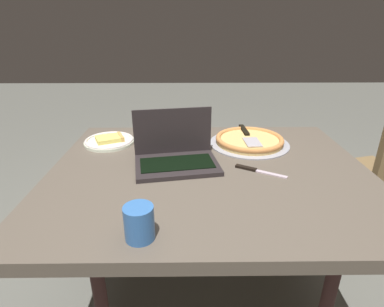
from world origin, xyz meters
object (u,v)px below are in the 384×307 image
(laptop, at_px, (176,154))
(pizza_tray, at_px, (249,140))
(dining_table, at_px, (209,180))
(table_knife, at_px, (255,170))
(pizza_plate, at_px, (110,141))
(drink_cup, at_px, (139,222))

(laptop, distance_m, pizza_tray, 0.42)
(dining_table, xyz_separation_m, laptop, (0.14, -0.05, 0.10))
(laptop, xyz_separation_m, table_knife, (-0.32, 0.08, -0.04))
(laptop, bearing_deg, pizza_plate, -35.46)
(dining_table, distance_m, pizza_tray, 0.35)
(drink_cup, bearing_deg, pizza_plate, -70.66)
(dining_table, height_order, table_knife, table_knife)
(laptop, height_order, pizza_tray, laptop)
(pizza_plate, distance_m, pizza_tray, 0.69)
(dining_table, xyz_separation_m, table_knife, (-0.18, 0.02, 0.06))
(laptop, xyz_separation_m, pizza_plate, (0.34, -0.24, -0.03))
(dining_table, height_order, drink_cup, drink_cup)
(pizza_plate, distance_m, drink_cup, 0.77)
(drink_cup, bearing_deg, dining_table, -117.03)
(laptop, bearing_deg, table_knife, 166.86)
(laptop, relative_size, pizza_tray, 0.97)
(laptop, distance_m, drink_cup, 0.49)
(table_knife, bearing_deg, pizza_tray, -95.68)
(drink_cup, bearing_deg, laptop, -99.53)
(dining_table, relative_size, laptop, 3.48)
(pizza_plate, relative_size, drink_cup, 2.41)
(pizza_tray, bearing_deg, laptop, 31.99)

